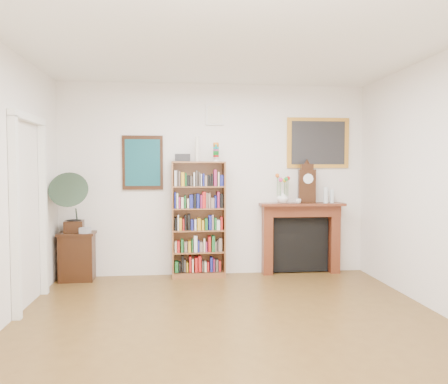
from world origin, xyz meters
The scene contains 15 objects.
room centered at (0.00, 0.00, 1.40)m, with size 4.51×5.01×2.81m.
door_casing centered at (-2.21, 1.20, 1.26)m, with size 0.08×1.02×2.17m.
teal_poster centered at (-1.05, 2.48, 1.65)m, with size 0.58×0.04×0.78m.
small_picture centered at (0.00, 2.48, 2.35)m, with size 0.26×0.04×0.30m.
gilt_painting centered at (1.55, 2.48, 1.95)m, with size 0.95×0.04×0.75m.
bookshelf centered at (-0.25, 2.34, 0.93)m, with size 0.77×0.28×1.92m.
side_cabinet centered at (-1.95, 2.30, 0.34)m, with size 0.50×0.36×0.68m, color black.
fireplace centered at (1.28, 2.41, 0.62)m, with size 1.26×0.32×1.06m.
gramophone centered at (-2.00, 2.22, 1.15)m, with size 0.57×0.68×0.84m.
cd_stack centered at (-1.82, 2.19, 0.72)m, with size 0.12×0.12×0.08m, color silver.
mantel_clock centered at (1.36, 2.40, 1.33)m, with size 0.26×0.17×0.57m.
flower_vase centered at (0.98, 2.35, 1.14)m, with size 0.17×0.17×0.17m, color white.
teacup centered at (1.20, 2.29, 1.09)m, with size 0.09×0.09×0.07m, color silver.
bottle_left centered at (1.63, 2.33, 1.18)m, with size 0.07×0.07×0.24m, color silver.
bottle_right centered at (1.73, 2.34, 1.16)m, with size 0.06×0.06×0.20m, color silver.
Camera 1 is at (-0.53, -3.91, 1.56)m, focal length 35.00 mm.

